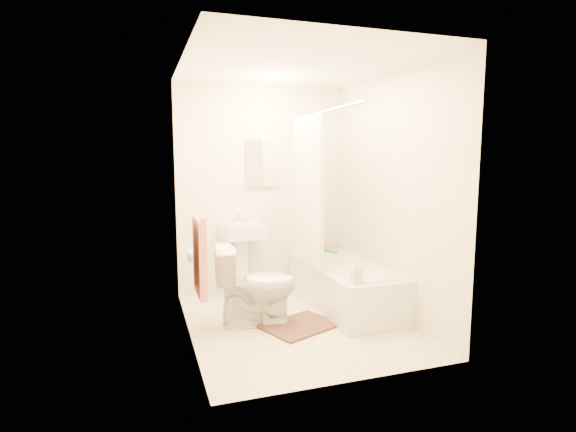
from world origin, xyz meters
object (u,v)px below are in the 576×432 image
object	(u,v)px
sink	(242,256)
bathtub	(345,285)
toilet	(256,285)
soap_bottle	(356,272)
bath_mat	(300,326)

from	to	relation	value
sink	bathtub	bearing A→B (deg)	-48.24
toilet	bathtub	world-z (taller)	toilet
toilet	soap_bottle	distance (m)	0.95
bathtub	bath_mat	world-z (taller)	bathtub
sink	bath_mat	size ratio (longest dim) A/B	1.36
bathtub	soap_bottle	size ratio (longest dim) A/B	7.77
bathtub	soap_bottle	world-z (taller)	soap_bottle
sink	soap_bottle	bearing A→B (deg)	-71.74
bath_mat	soap_bottle	xyz separation A→B (m)	(0.46, -0.24, 0.53)
toilet	bath_mat	bearing A→B (deg)	-113.13
bathtub	soap_bottle	distance (m)	0.75
toilet	bath_mat	world-z (taller)	toilet
sink	bath_mat	distance (m)	1.28
soap_bottle	toilet	bearing A→B (deg)	151.34
toilet	soap_bottle	bearing A→B (deg)	-111.52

